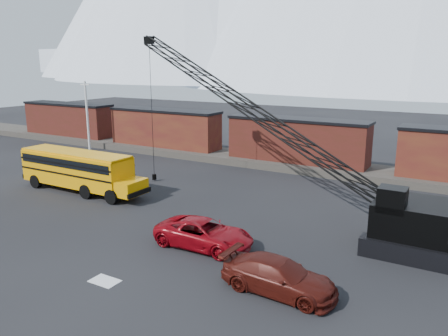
% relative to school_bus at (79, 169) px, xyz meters
% --- Properties ---
extents(ground, '(160.00, 160.00, 0.00)m').
position_rel_school_bus_xyz_m(ground, '(11.95, -5.82, -1.79)').
color(ground, black).
rests_on(ground, ground).
extents(gravel_berm, '(120.00, 5.00, 0.70)m').
position_rel_school_bus_xyz_m(gravel_berm, '(11.95, 16.18, -1.44)').
color(gravel_berm, '#4C453E').
rests_on(gravel_berm, ground).
extents(boxcar_west_far, '(13.70, 3.10, 4.17)m').
position_rel_school_bus_xyz_m(boxcar_west_far, '(-20.05, 16.18, 0.97)').
color(boxcar_west_far, '#4B1915').
rests_on(boxcar_west_far, gravel_berm).
extents(boxcar_west_near, '(13.70, 3.10, 4.17)m').
position_rel_school_bus_xyz_m(boxcar_west_near, '(-4.05, 16.18, 0.97)').
color(boxcar_west_near, '#491515').
rests_on(boxcar_west_near, gravel_berm).
extents(boxcar_mid, '(13.70, 3.10, 4.17)m').
position_rel_school_bus_xyz_m(boxcar_mid, '(11.95, 16.18, 0.97)').
color(boxcar_mid, '#4B1915').
rests_on(boxcar_mid, gravel_berm).
extents(utility_pole, '(1.40, 0.24, 8.00)m').
position_rel_school_bus_xyz_m(utility_pole, '(-12.05, 12.18, 2.36)').
color(utility_pole, silver).
rests_on(utility_pole, ground).
extents(snow_patch, '(1.40, 0.90, 0.02)m').
position_rel_school_bus_xyz_m(snow_patch, '(12.45, -9.82, -1.78)').
color(snow_patch, silver).
rests_on(snow_patch, ground).
extents(school_bus, '(11.65, 2.65, 3.19)m').
position_rel_school_bus_xyz_m(school_bus, '(0.00, 0.00, 0.00)').
color(school_bus, orange).
rests_on(school_bus, ground).
extents(red_pickup, '(5.66, 2.72, 1.56)m').
position_rel_school_bus_xyz_m(red_pickup, '(14.35, -4.12, -1.02)').
color(red_pickup, maroon).
rests_on(red_pickup, ground).
extents(maroon_suv, '(5.38, 2.33, 1.54)m').
position_rel_school_bus_xyz_m(maroon_suv, '(19.91, -6.61, -1.02)').
color(maroon_suv, '#45110C').
rests_on(maroon_suv, ground).
extents(crawler_crane, '(24.97, 6.92, 12.26)m').
position_rel_school_bus_xyz_m(crawler_crane, '(13.37, 3.31, 5.14)').
color(crawler_crane, black).
rests_on(crawler_crane, ground).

